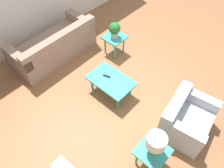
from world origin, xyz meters
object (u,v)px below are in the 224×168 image
coffee_table (111,81)px  potted_plant (115,29)px  sofa (55,46)px  table_lamp (156,142)px  armchair (185,119)px  side_table_lamp (152,153)px  side_table_plant (114,39)px

coffee_table → potted_plant: (0.82, -1.02, 0.35)m
sofa → table_lamp: 3.44m
armchair → table_lamp: table_lamp is taller
sofa → potted_plant: potted_plant is taller
sofa → armchair: bearing=95.0°
armchair → side_table_lamp: (0.07, 0.98, 0.10)m
side_table_plant → side_table_lamp: (-2.35, 1.73, 0.00)m
armchair → side_table_lamp: 0.98m
potted_plant → side_table_plant: bearing=0.0°
armchair → table_lamp: 1.10m
side_table_lamp → table_lamp: table_lamp is taller
coffee_table → side_table_plant: size_ratio=1.91×
potted_plant → table_lamp: (-2.35, 1.73, 0.09)m
side_table_plant → side_table_lamp: bearing=143.7°
sofa → side_table_lamp: sofa is taller
side_table_plant → potted_plant: size_ratio=1.27×
armchair → table_lamp: bearing=167.6°
potted_plant → armchair: bearing=162.8°
side_table_plant → side_table_lamp: size_ratio=1.00×
sofa → armchair: 3.42m
armchair → side_table_plant: 2.53m
side_table_plant → potted_plant: (-0.00, 0.00, 0.30)m
side_table_plant → table_lamp: (-2.35, 1.73, 0.39)m
coffee_table → potted_plant: bearing=-51.5°
sofa → table_lamp: bearing=78.5°
side_table_plant → side_table_lamp: 2.91m
armchair → side_table_plant: size_ratio=2.16×
sofa → table_lamp: table_lamp is taller
coffee_table → table_lamp: bearing=155.5°
side_table_lamp → table_lamp: 0.39m
armchair → coffee_table: 1.63m
sofa → table_lamp: size_ratio=4.55×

